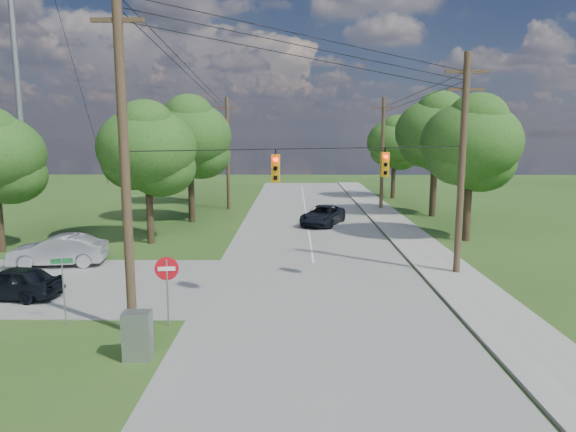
{
  "coord_description": "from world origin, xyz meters",
  "views": [
    {
      "loc": [
        0.95,
        -16.39,
        6.76
      ],
      "look_at": [
        0.71,
        5.0,
        3.34
      ],
      "focal_mm": 32.0,
      "sensor_mm": 36.0,
      "label": 1
    }
  ],
  "objects_px": {
    "pole_sw": "(124,151)",
    "car_main_north": "(323,215)",
    "pole_north_w": "(228,152)",
    "pole_ne": "(462,162)",
    "pole_north_e": "(382,153)",
    "car_cross_silver": "(58,251)",
    "control_cabinet": "(138,336)",
    "do_not_enter_sign": "(167,276)",
    "car_cross_dark": "(13,282)"
  },
  "relations": [
    {
      "from": "pole_sw",
      "to": "car_main_north",
      "type": "height_order",
      "value": "pole_sw"
    },
    {
      "from": "pole_ne",
      "to": "control_cabinet",
      "type": "distance_m",
      "value": 16.66
    },
    {
      "from": "pole_sw",
      "to": "pole_north_w",
      "type": "height_order",
      "value": "pole_sw"
    },
    {
      "from": "car_cross_dark",
      "to": "control_cabinet",
      "type": "relative_size",
      "value": 2.67
    },
    {
      "from": "control_cabinet",
      "to": "do_not_enter_sign",
      "type": "bearing_deg",
      "value": 82.13
    },
    {
      "from": "pole_north_w",
      "to": "do_not_enter_sign",
      "type": "distance_m",
      "value": 29.23
    },
    {
      "from": "car_cross_silver",
      "to": "car_main_north",
      "type": "relative_size",
      "value": 0.93
    },
    {
      "from": "pole_sw",
      "to": "pole_north_e",
      "type": "xyz_separation_m",
      "value": [
        13.5,
        29.6,
        -1.1
      ]
    },
    {
      "from": "pole_north_w",
      "to": "control_cabinet",
      "type": "relative_size",
      "value": 6.7
    },
    {
      "from": "pole_sw",
      "to": "control_cabinet",
      "type": "distance_m",
      "value": 5.94
    },
    {
      "from": "car_main_north",
      "to": "pole_north_e",
      "type": "bearing_deg",
      "value": 76.06
    },
    {
      "from": "pole_ne",
      "to": "pole_north_w",
      "type": "xyz_separation_m",
      "value": [
        -13.9,
        22.0,
        -0.34
      ]
    },
    {
      "from": "pole_ne",
      "to": "do_not_enter_sign",
      "type": "height_order",
      "value": "pole_ne"
    },
    {
      "from": "car_cross_dark",
      "to": "do_not_enter_sign",
      "type": "relative_size",
      "value": 1.58
    },
    {
      "from": "pole_sw",
      "to": "pole_north_w",
      "type": "xyz_separation_m",
      "value": [
        -0.4,
        29.6,
        -1.1
      ]
    },
    {
      "from": "pole_sw",
      "to": "car_main_north",
      "type": "distance_m",
      "value": 23.25
    },
    {
      "from": "car_cross_silver",
      "to": "car_main_north",
      "type": "distance_m",
      "value": 18.92
    },
    {
      "from": "car_main_north",
      "to": "pole_sw",
      "type": "bearing_deg",
      "value": -89.35
    },
    {
      "from": "pole_north_e",
      "to": "pole_north_w",
      "type": "relative_size",
      "value": 1.0
    },
    {
      "from": "pole_ne",
      "to": "pole_sw",
      "type": "bearing_deg",
      "value": -150.62
    },
    {
      "from": "pole_sw",
      "to": "control_cabinet",
      "type": "bearing_deg",
      "value": -68.61
    },
    {
      "from": "control_cabinet",
      "to": "car_cross_dark",
      "type": "bearing_deg",
      "value": 138.15
    },
    {
      "from": "pole_north_e",
      "to": "car_cross_dark",
      "type": "bearing_deg",
      "value": -126.88
    },
    {
      "from": "car_cross_silver",
      "to": "pole_ne",
      "type": "bearing_deg",
      "value": 78.98
    },
    {
      "from": "pole_sw",
      "to": "car_cross_dark",
      "type": "bearing_deg",
      "value": 149.76
    },
    {
      "from": "pole_north_w",
      "to": "car_cross_silver",
      "type": "xyz_separation_m",
      "value": [
        -6.22,
        -20.7,
        -4.31
      ]
    },
    {
      "from": "pole_north_e",
      "to": "car_cross_silver",
      "type": "relative_size",
      "value": 2.09
    },
    {
      "from": "pole_north_e",
      "to": "car_cross_silver",
      "type": "height_order",
      "value": "pole_north_e"
    },
    {
      "from": "control_cabinet",
      "to": "do_not_enter_sign",
      "type": "relative_size",
      "value": 0.59
    },
    {
      "from": "do_not_enter_sign",
      "to": "car_cross_dark",
      "type": "bearing_deg",
      "value": 149.8
    },
    {
      "from": "pole_north_e",
      "to": "pole_north_w",
      "type": "distance_m",
      "value": 13.9
    },
    {
      "from": "car_cross_dark",
      "to": "car_main_north",
      "type": "height_order",
      "value": "car_main_north"
    },
    {
      "from": "pole_north_w",
      "to": "car_main_north",
      "type": "bearing_deg",
      "value": -45.84
    },
    {
      "from": "pole_ne",
      "to": "car_cross_dark",
      "type": "distance_m",
      "value": 20.54
    },
    {
      "from": "pole_north_e",
      "to": "do_not_enter_sign",
      "type": "bearing_deg",
      "value": -113.16
    },
    {
      "from": "pole_ne",
      "to": "do_not_enter_sign",
      "type": "xyz_separation_m",
      "value": [
        -12.4,
        -7.0,
        -3.64
      ]
    },
    {
      "from": "control_cabinet",
      "to": "car_cross_silver",
      "type": "bearing_deg",
      "value": 121.61
    },
    {
      "from": "car_cross_dark",
      "to": "pole_sw",
      "type": "bearing_deg",
      "value": 67.16
    },
    {
      "from": "car_cross_silver",
      "to": "car_main_north",
      "type": "height_order",
      "value": "car_cross_silver"
    },
    {
      "from": "pole_north_w",
      "to": "car_cross_dark",
      "type": "distance_m",
      "value": 27.04
    },
    {
      "from": "car_cross_dark",
      "to": "control_cabinet",
      "type": "height_order",
      "value": "control_cabinet"
    },
    {
      "from": "pole_north_w",
      "to": "control_cabinet",
      "type": "height_order",
      "value": "pole_north_w"
    },
    {
      "from": "do_not_enter_sign",
      "to": "pole_north_w",
      "type": "bearing_deg",
      "value": 85.05
    },
    {
      "from": "pole_north_e",
      "to": "car_main_north",
      "type": "height_order",
      "value": "pole_north_e"
    },
    {
      "from": "pole_sw",
      "to": "car_main_north",
      "type": "xyz_separation_m",
      "value": [
        7.73,
        21.23,
        -5.48
      ]
    },
    {
      "from": "pole_north_w",
      "to": "pole_ne",
      "type": "bearing_deg",
      "value": -57.71
    },
    {
      "from": "pole_sw",
      "to": "pole_ne",
      "type": "bearing_deg",
      "value": 29.38
    },
    {
      "from": "do_not_enter_sign",
      "to": "pole_sw",
      "type": "bearing_deg",
      "value": -159.29
    },
    {
      "from": "do_not_enter_sign",
      "to": "control_cabinet",
      "type": "bearing_deg",
      "value": -103.33
    },
    {
      "from": "car_cross_dark",
      "to": "car_cross_silver",
      "type": "bearing_deg",
      "value": -166.64
    }
  ]
}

